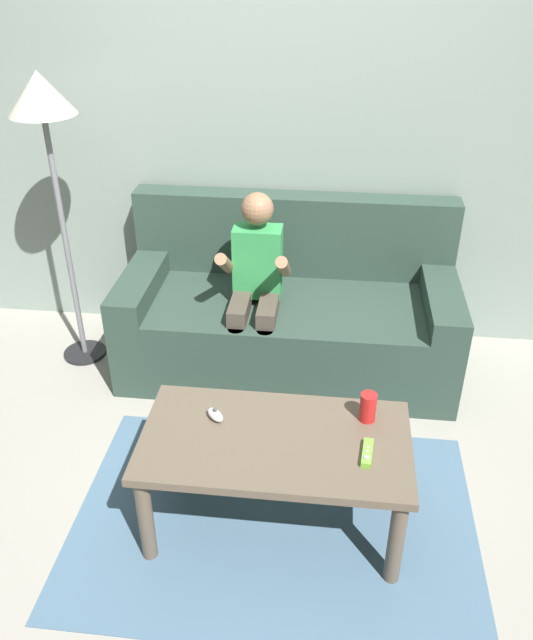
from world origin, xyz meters
TOP-DOWN VIEW (x-y plane):
  - ground_plane at (0.00, 0.00)m, footprint 9.66×9.66m
  - wall_back at (0.00, 1.55)m, footprint 4.83×0.05m
  - couch at (0.12, 1.16)m, footprint 1.77×0.80m
  - person_seated_on_couch at (-0.03, 0.98)m, footprint 0.35×0.43m
  - coffee_table at (0.17, -0.02)m, footprint 1.04×0.56m
  - area_rug at (0.17, -0.02)m, footprint 1.66×1.17m
  - game_remote_lime_near_edge at (0.52, -0.08)m, footprint 0.05×0.14m
  - nunchuk_white at (-0.08, 0.06)m, footprint 0.09×0.10m
  - soda_can at (0.52, 0.13)m, footprint 0.07×0.07m
  - floor_lamp at (-1.05, 1.08)m, footprint 0.32×0.32m

SIDE VIEW (x-z plane):
  - ground_plane at x=0.00m, z-range 0.00..0.00m
  - area_rug at x=0.17m, z-range 0.00..0.01m
  - couch at x=0.12m, z-range -0.14..0.75m
  - coffee_table at x=0.17m, z-range 0.16..0.61m
  - game_remote_lime_near_edge at x=0.52m, z-range 0.45..0.48m
  - nunchuk_white at x=-0.08m, z-range 0.44..0.50m
  - soda_can at x=0.52m, z-range 0.45..0.57m
  - person_seated_on_couch at x=-0.03m, z-range 0.07..1.10m
  - wall_back at x=0.00m, z-range 0.00..2.50m
  - floor_lamp at x=-1.05m, z-range 0.57..2.13m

